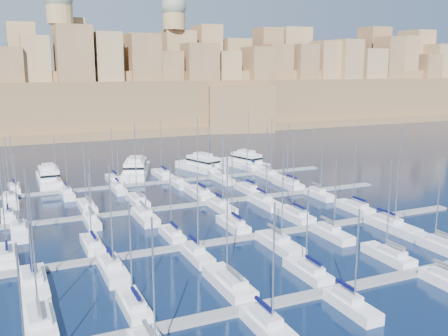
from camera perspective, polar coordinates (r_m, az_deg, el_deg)
name	(u,v)px	position (r m, az deg, el deg)	size (l,w,h in m)	color
ground	(224,218)	(92.63, -0.02, -5.69)	(600.00, 600.00, 0.00)	black
pontoon_near	(336,290)	(65.04, 12.69, -13.41)	(84.00, 2.00, 0.40)	slate
pontoon_mid_near	(254,236)	(82.31, 3.44, -7.78)	(84.00, 2.00, 0.40)	slate
pontoon_mid_far	(204,203)	(101.42, -2.34, -4.07)	(84.00, 2.00, 0.40)	slate
pontoon_far	(170,181)	(121.51, -6.21, -1.54)	(84.00, 2.00, 0.40)	slate
sailboat_0	(39,319)	(59.15, -20.38, -15.89)	(3.14, 10.46, 15.39)	white
sailboat_1	(134,306)	(59.41, -10.27, -15.24)	(2.48, 8.26, 13.18)	white
sailboat_2	(229,283)	(63.94, 0.60, -13.00)	(3.11, 10.38, 17.33)	white
sailboat_3	(308,271)	(68.27, 9.56, -11.59)	(2.57, 8.56, 12.15)	white
sailboat_4	(388,255)	(76.47, 18.28, -9.44)	(2.66, 8.86, 14.86)	white
sailboat_5	(438,244)	(83.51, 23.24, -8.03)	(2.89, 9.64, 14.36)	white
sailboat_8	(269,327)	(54.48, 5.21, -17.67)	(2.75, 9.16, 14.62)	white
sailboat_9	(351,305)	(60.44, 14.33, -14.94)	(2.41, 8.04, 12.48)	white
sailboat_12	(7,256)	(78.84, -23.51, -9.20)	(2.76, 9.19, 14.16)	white
sailboat_13	(92,245)	(79.33, -14.81, -8.50)	(2.56, 8.52, 11.82)	white
sailboat_14	(172,235)	(81.72, -5.94, -7.58)	(2.32, 7.73, 12.73)	white
sailboat_15	(233,225)	(86.14, 1.07, -6.50)	(2.67, 8.88, 14.44)	white
sailboat_16	(294,215)	(92.48, 8.02, -5.34)	(3.04, 10.13, 16.56)	white
sailboat_17	(355,208)	(99.67, 14.70, -4.39)	(2.75, 9.16, 14.48)	white
sailboat_18	(33,284)	(67.81, -20.97, -12.32)	(3.29, 10.98, 15.95)	white
sailboat_19	(113,269)	(69.55, -12.61, -11.23)	(2.82, 9.41, 15.45)	white
sailboat_20	(197,254)	(73.17, -3.13, -9.83)	(2.49, 8.29, 12.65)	white
sailboat_21	(279,243)	(77.70, 6.33, -8.57)	(3.11, 10.36, 15.14)	white
sailboat_22	(332,233)	(83.69, 12.19, -7.31)	(2.66, 8.88, 13.44)	white
sailboat_23	(392,225)	(90.26, 18.62, -6.24)	(3.23, 10.77, 17.87)	white
sailboat_24	(8,216)	(99.30, -23.43, -5.04)	(2.41, 8.04, 13.17)	white
sailboat_25	(87,206)	(100.79, -15.39, -4.26)	(2.74, 9.15, 13.81)	white
sailboat_26	(138,201)	(102.87, -9.84, -3.68)	(2.87, 9.56, 16.62)	white
sailboat_27	(199,193)	(107.37, -2.85, -2.88)	(3.20, 10.67, 17.26)	white
sailboat_28	(248,189)	(111.05, 2.74, -2.43)	(2.64, 8.81, 13.09)	white
sailboat_29	(288,184)	(116.61, 7.36, -1.83)	(2.95, 9.83, 14.87)	white
sailboat_30	(19,231)	(89.40, -22.34, -6.71)	(2.71, 9.03, 14.16)	white
sailboat_31	(92,221)	(91.10, -14.88, -5.91)	(2.23, 7.43, 12.15)	white
sailboat_32	(145,216)	(91.86, -9.00, -5.49)	(2.92, 9.73, 14.82)	white
sailboat_33	(222,207)	(97.00, -0.28, -4.44)	(2.74, 9.15, 15.00)	white
sailboat_34	(265,202)	(100.62, 4.67, -3.89)	(3.01, 10.03, 16.14)	white
sailboat_35	(319,194)	(108.40, 10.83, -2.97)	(2.49, 8.30, 12.41)	white
sailboat_36	(14,189)	(120.80, -22.86, -2.19)	(2.50, 8.34, 13.23)	white
sailboat_37	(57,185)	(121.36, -18.54, -1.83)	(2.56, 8.54, 11.91)	white
sailboat_38	(114,179)	(123.35, -12.47, -1.29)	(2.65, 8.82, 13.48)	white
sailboat_39	(162,175)	(126.90, -7.06, -0.74)	(3.03, 10.09, 14.96)	white
sailboat_40	(209,170)	(130.98, -1.67, -0.29)	(2.92, 9.72, 14.47)	white
sailboat_41	(249,167)	(135.68, 2.87, 0.12)	(2.86, 9.54, 16.37)	white
sailboat_42	(10,201)	(110.14, -23.25, -3.46)	(2.99, 9.98, 14.18)	white
sailboat_43	(67,194)	(111.77, -17.46, -2.87)	(2.37, 7.89, 11.54)	white
sailboat_44	(118,189)	(113.57, -11.98, -2.37)	(2.29, 7.64, 10.91)	white
sailboat_45	(179,183)	(116.94, -5.19, -1.77)	(2.47, 8.22, 11.50)	white
sailboat_46	(223,179)	(120.80, -0.14, -1.29)	(2.56, 8.54, 11.36)	white
sailboat_47	(270,175)	(125.51, 5.24, -0.84)	(3.11, 10.37, 15.80)	white
motor_yacht_a	(49,178)	(125.11, -19.40, -1.03)	(5.03, 16.38, 5.25)	white
motor_yacht_b	(136,169)	(129.96, -10.04, -0.11)	(12.02, 20.33, 5.25)	white
motor_yacht_c	(202,165)	(133.84, -2.57, 0.38)	(9.88, 17.11, 5.25)	white
motor_yacht_d	(245,161)	(138.59, 2.43, 0.76)	(8.80, 16.18, 5.25)	white
fortified_city	(85,96)	(239.13, -15.63, 7.95)	(460.00, 108.95, 59.52)	brown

